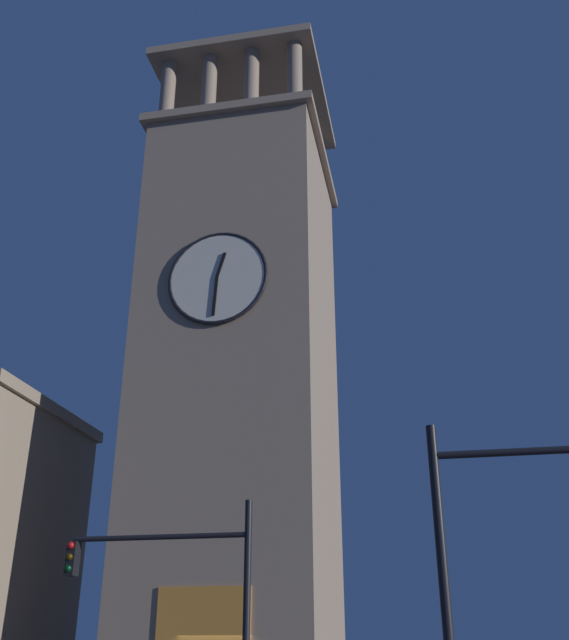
# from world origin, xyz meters

# --- Properties ---
(clocktower) EXTENTS (7.93, 8.86, 30.88)m
(clocktower) POSITION_xyz_m (0.41, -3.35, 12.60)
(clocktower) COLOR gray
(clocktower) RESTS_ON ground_plane
(traffic_signal_mid) EXTENTS (4.29, 0.41, 5.13)m
(traffic_signal_mid) POSITION_xyz_m (-1.71, 9.45, 3.33)
(traffic_signal_mid) COLOR black
(traffic_signal_mid) RESTS_ON ground_plane
(traffic_signal_far) EXTENTS (3.85, 0.41, 5.40)m
(traffic_signal_far) POSITION_xyz_m (-8.56, 13.72, 3.59)
(traffic_signal_far) COLOR black
(traffic_signal_far) RESTS_ON ground_plane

